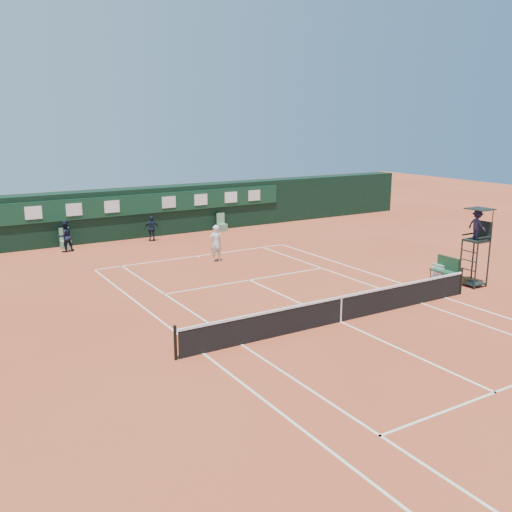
% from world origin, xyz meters
% --- Properties ---
extents(ground, '(90.00, 90.00, 0.00)m').
position_xyz_m(ground, '(0.00, 0.00, 0.00)').
color(ground, '#B74C2B').
rests_on(ground, ground).
extents(court_lines, '(11.05, 23.85, 0.01)m').
position_xyz_m(court_lines, '(0.00, 0.00, 0.01)').
color(court_lines, silver).
rests_on(court_lines, ground).
extents(tennis_net, '(12.90, 0.10, 1.10)m').
position_xyz_m(tennis_net, '(0.00, 0.00, 0.51)').
color(tennis_net, black).
rests_on(tennis_net, ground).
extents(back_wall, '(40.00, 1.65, 3.00)m').
position_xyz_m(back_wall, '(0.00, 18.74, 1.51)').
color(back_wall, black).
rests_on(back_wall, ground).
extents(linesman_chair_left, '(0.55, 0.50, 1.15)m').
position_xyz_m(linesman_chair_left, '(-5.50, 17.48, 0.32)').
color(linesman_chair_left, '#5C8D65').
rests_on(linesman_chair_left, ground).
extents(linesman_chair_right, '(0.55, 0.50, 1.15)m').
position_xyz_m(linesman_chair_right, '(4.50, 17.48, 0.32)').
color(linesman_chair_right, '#548160').
rests_on(linesman_chair_right, ground).
extents(umpire_chair, '(0.96, 0.95, 3.42)m').
position_xyz_m(umpire_chair, '(7.84, 0.54, 2.46)').
color(umpire_chair, black).
rests_on(umpire_chair, ground).
extents(player_bench, '(0.56, 1.20, 1.10)m').
position_xyz_m(player_bench, '(7.52, 1.76, 0.60)').
color(player_bench, '#1B452E').
rests_on(player_bench, ground).
extents(tennis_bag, '(0.54, 0.88, 0.31)m').
position_xyz_m(tennis_bag, '(7.72, 1.16, 0.15)').
color(tennis_bag, black).
rests_on(tennis_bag, ground).
extents(cooler, '(0.57, 0.57, 0.65)m').
position_xyz_m(cooler, '(7.73, 2.19, 0.33)').
color(cooler, white).
rests_on(cooler, ground).
extents(tennis_ball, '(0.06, 0.06, 0.06)m').
position_xyz_m(tennis_ball, '(-0.97, 8.75, 0.03)').
color(tennis_ball, '#B9D631').
rests_on(tennis_ball, ground).
extents(player, '(0.70, 0.47, 1.90)m').
position_xyz_m(player, '(0.35, 10.35, 0.95)').
color(player, silver).
rests_on(player, ground).
extents(ball_kid_left, '(0.96, 0.82, 1.73)m').
position_xyz_m(ball_kid_left, '(-5.70, 16.60, 0.86)').
color(ball_kid_left, black).
rests_on(ball_kid_left, ground).
extents(ball_kid_right, '(0.96, 0.58, 1.53)m').
position_xyz_m(ball_kid_right, '(-0.59, 16.82, 0.76)').
color(ball_kid_right, black).
rests_on(ball_kid_right, ground).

